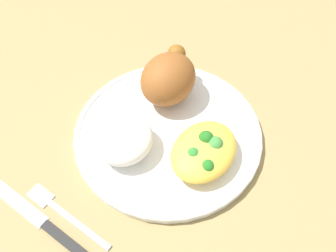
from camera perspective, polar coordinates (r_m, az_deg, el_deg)
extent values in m
plane|color=#978352|center=(0.55, 0.00, -1.67)|extent=(2.00, 2.00, 0.00)
cylinder|color=white|center=(0.55, 0.00, -1.30)|extent=(0.28, 0.28, 0.01)
torus|color=white|center=(0.54, 0.00, -0.91)|extent=(0.28, 0.28, 0.01)
ellipsoid|color=brown|center=(0.55, 0.02, 7.48)|extent=(0.09, 0.08, 0.08)
sphere|color=brown|center=(0.57, 1.38, 11.42)|extent=(0.03, 0.03, 0.03)
ellipsoid|color=white|center=(0.50, -6.94, -2.19)|extent=(0.09, 0.08, 0.04)
ellipsoid|color=yellow|center=(0.50, 5.71, -3.96)|extent=(0.11, 0.08, 0.03)
sphere|color=#257424|center=(0.48, 6.26, -6.43)|extent=(0.02, 0.02, 0.02)
sphere|color=#439340|center=(0.49, 7.57, -2.80)|extent=(0.02, 0.02, 0.02)
sphere|color=#257121|center=(0.49, 5.90, -2.17)|extent=(0.02, 0.02, 0.02)
sphere|color=#318332|center=(0.48, 4.07, -4.49)|extent=(0.02, 0.02, 0.02)
cube|color=silver|center=(0.50, -14.23, -14.83)|extent=(0.01, 0.11, 0.01)
cube|color=silver|center=(0.53, -19.64, -10.35)|extent=(0.02, 0.03, 0.00)
cube|color=black|center=(0.49, -16.01, -17.12)|extent=(0.01, 0.08, 0.01)
cube|color=silver|center=(0.54, -23.05, -10.93)|extent=(0.02, 0.11, 0.00)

